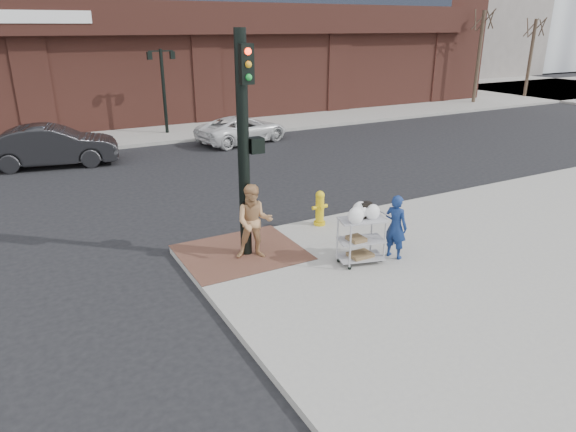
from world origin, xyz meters
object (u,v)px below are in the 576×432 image
lamp_post (163,82)px  minivan_white (243,129)px  woman_blue (396,227)px  pedestrian_tan (254,222)px  fire_hydrant (320,208)px  utility_cart (361,236)px  traffic_signal_pole (245,141)px  sedan_dark (52,146)px

lamp_post → minivan_white: (2.68, -3.30, -2.00)m
woman_blue → pedestrian_tan: 3.21m
fire_hydrant → pedestrian_tan: bearing=-156.5°
woman_blue → utility_cart: size_ratio=1.07×
utility_cart → pedestrian_tan: bearing=145.4°
lamp_post → woman_blue: (0.40, -17.02, -1.72)m
pedestrian_tan → lamp_post: bearing=104.5°
pedestrian_tan → traffic_signal_pole: bearing=124.6°
lamp_post → utility_cart: 16.97m
woman_blue → lamp_post: bearing=-20.7°
traffic_signal_pole → woman_blue: bearing=-31.9°
fire_hydrant → woman_blue: bearing=-80.8°
sedan_dark → woman_blue: bearing=-145.1°
lamp_post → sedan_dark: (-5.58, -3.74, -1.82)m
pedestrian_tan → sedan_dark: 12.17m
minivan_white → pedestrian_tan: bearing=144.4°
minivan_white → fire_hydrant: size_ratio=4.68×
pedestrian_tan → woman_blue: bearing=-5.0°
lamp_post → pedestrian_tan: lamp_post is taller
traffic_signal_pole → minivan_white: (5.15, 11.93, -2.21)m
lamp_post → utility_cart: bearing=-91.5°
traffic_signal_pole → pedestrian_tan: bearing=-78.7°
woman_blue → utility_cart: woman_blue is taller
sedan_dark → minivan_white: size_ratio=1.09×
minivan_white → utility_cart: utility_cart is taller
minivan_white → sedan_dark: bearing=80.1°
sedan_dark → minivan_white: 8.27m
traffic_signal_pole → utility_cart: (2.04, -1.64, -2.05)m
traffic_signal_pole → fire_hydrant: traffic_signal_pole is taller
sedan_dark → utility_cart: size_ratio=3.46×
lamp_post → traffic_signal_pole: size_ratio=0.80×
traffic_signal_pole → fire_hydrant: 3.39m
sedan_dark → minivan_white: sedan_dark is taller
sedan_dark → fire_hydrant: (5.57, -10.71, -0.16)m
pedestrian_tan → minivan_white: (5.10, 12.19, -0.41)m
utility_cart → fire_hydrant: utility_cart is taller
pedestrian_tan → fire_hydrant: bearing=46.8°
lamp_post → sedan_dark: lamp_post is taller
utility_cart → fire_hydrant: 2.46m
lamp_post → minivan_white: lamp_post is taller
woman_blue → pedestrian_tan: bearing=39.6°
utility_cart → traffic_signal_pole: bearing=141.2°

